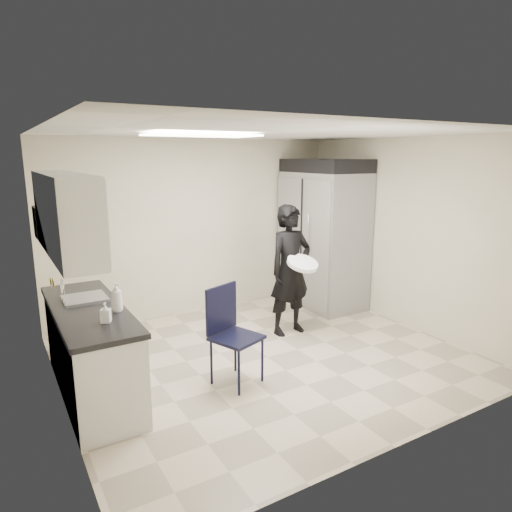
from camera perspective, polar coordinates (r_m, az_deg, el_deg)
floor at (r=5.58m, az=1.43°, el=-12.53°), size 4.50×4.50×0.00m
ceiling at (r=5.06m, az=1.60°, el=15.23°), size 4.50×4.50×0.00m
back_wall at (r=6.91m, az=-7.34°, el=3.59°), size 4.50×0.00×4.50m
left_wall at (r=4.43m, az=-24.01°, el=-2.44°), size 0.00×4.00×4.00m
right_wall at (r=6.62m, az=18.28°, el=2.66°), size 0.00×4.00×4.00m
ceiling_panel at (r=5.13m, az=-6.76°, el=14.78°), size 1.20×0.60×0.02m
lower_counter at (r=4.93m, az=-19.88°, el=-11.31°), size 0.60×1.90×0.86m
countertop at (r=4.77m, az=-20.28°, el=-6.30°), size 0.64×1.95×0.05m
sink at (r=5.02m, az=-20.58°, el=-5.60°), size 0.42×0.40×0.14m
faucet at (r=4.95m, az=-22.99°, el=-4.23°), size 0.02×0.02×0.24m
upper_cabinets at (r=4.55m, az=-22.72°, el=4.79°), size 0.35×1.80×0.75m
towel_dispenser at (r=5.70m, az=-24.87°, el=3.90°), size 0.22×0.30×0.35m
notice_sticker_left at (r=4.55m, az=-24.00°, el=-3.12°), size 0.00×0.12×0.07m
notice_sticker_right at (r=4.75m, az=-24.26°, el=-3.01°), size 0.00×0.12×0.07m
commercial_fridge at (r=7.28m, az=8.41°, el=2.01°), size 0.80×1.35×2.10m
fridge_compressor at (r=7.16m, az=8.70°, el=11.09°), size 0.80×1.35×0.20m
folding_chair at (r=4.81m, az=-2.42°, el=-10.20°), size 0.58×0.58×1.00m
man_tuxedo at (r=6.05m, az=4.30°, el=-1.79°), size 0.66×0.46×1.74m
bucket_lid at (r=5.83m, az=5.83°, el=-0.91°), size 0.42×0.42×0.05m
soap_bottle_a at (r=4.51m, az=-17.02°, el=-4.93°), size 0.14×0.14×0.28m
soap_bottle_b at (r=4.27m, az=-18.30°, el=-6.72°), size 0.11×0.11×0.18m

